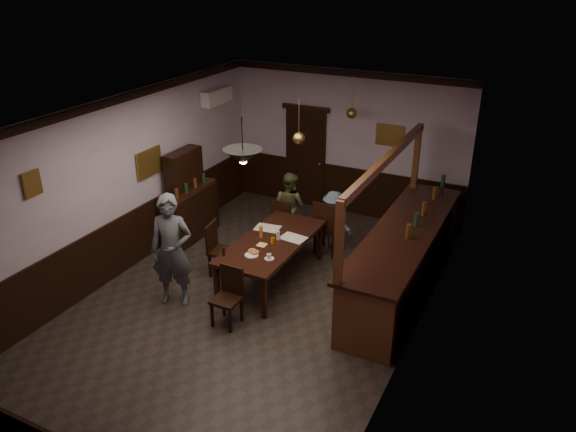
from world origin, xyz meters
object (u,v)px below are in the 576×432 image
Objects in this scene: person_seated_right at (333,220)px; person_seated_left at (290,206)px; dining_table at (272,244)px; chair_far_right at (327,226)px; chair_near at (229,293)px; pendant_brass_mid at (299,138)px; soda_can at (273,241)px; pendant_iron at (243,157)px; person_standing at (172,251)px; bar_counter at (403,258)px; chair_far_left at (283,220)px; sideboard at (188,204)px; coffee_cup at (269,256)px; chair_side at (218,247)px; pendant_brass_far at (352,113)px.

person_seated_left is at bearing 9.34° from person_seated_right.
chair_far_right is (0.45, 1.26, -0.11)m from dining_table.
pendant_brass_mid is (0.13, 2.07, 1.81)m from chair_near.
soda_can is 1.77m from pendant_iron.
person_standing is 3.66m from bar_counter.
chair_far_left is at bearing 110.63° from soda_can.
bar_counter is at bearing 19.40° from dining_table.
dining_table is 1.96× the size of person_seated_right.
pendant_brass_mid is (0.56, -0.81, 1.63)m from person_seated_left.
sideboard is at bearing 27.20° from person_seated_right.
sideboard reaches higher than coffee_cup.
person_seated_left is at bearing 124.86° from pendant_brass_mid.
person_standing reaches higher than chair_far_right.
person_seated_right is 3.04m from pendant_iron.
chair_far_right is 1.85m from coffee_cup.
pendant_brass_mid is at bearing 133.68° from chair_far_left.
sideboard reaches higher than person_seated_right.
person_seated_left is 0.91m from person_seated_right.
person_standing is (-0.62, -2.52, 0.41)m from chair_far_left.
person_seated_right is (0.90, -0.01, -0.11)m from person_seated_left.
person_seated_left is 2.24m from coffee_cup.
chair_near is 2.01m from pendant_iron.
person_seated_left is at bearing 100.50° from pendant_iron.
dining_table is 2.35× the size of chair_side.
coffee_cup is at bearing -115.61° from chair_side.
person_seated_right is (0.90, 0.27, 0.06)m from chair_far_left.
soda_can is at bearing 77.87° from chair_far_right.
chair_side is 1.06m from soda_can.
chair_near is at bearing -94.31° from soda_can.
person_seated_right is 1.39× the size of pendant_brass_mid.
pendant_brass_mid is (-0.33, -0.52, 1.73)m from chair_far_right.
chair_far_left is at bearing 100.37° from chair_near.
dining_table is 1.65m from person_standing.
chair_far_left is 2.63m from person_standing.
chair_near is 1.45m from chair_side.
pendant_iron is 0.84× the size of pendant_brass_far.
chair_far_right is at bearing 57.56° from pendant_brass_mid.
pendant_brass_far reaches higher than bar_counter.
dining_table is 2.11× the size of chair_far_right.
chair_far_left is 0.23× the size of bar_counter.
person_standing is 1.48m from coffee_cup.
chair_far_right is at bearing -84.59° from pendant_brass_far.
coffee_cup is (0.26, 0.76, 0.31)m from chair_near.
person_standing is at bearing 71.17° from person_seated_right.
person_standing is (-1.51, -2.51, 0.33)m from chair_far_right.
sideboard is 4.20m from bar_counter.
bar_counter is 5.98× the size of pendant_iron.
chair_near is at bearing 90.47° from person_seated_right.
soda_can is 2.42m from sideboard.
pendant_brass_far reaches higher than chair_far_left.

